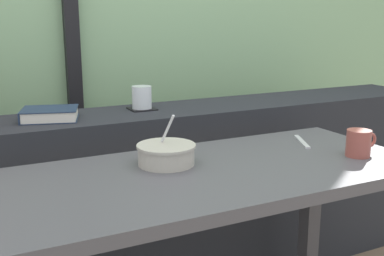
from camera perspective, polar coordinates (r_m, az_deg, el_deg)
dark_console_ledge at (r=1.97m, az=-5.43°, el=-9.24°), size 2.80×0.33×0.79m
breakfast_table at (r=1.41m, az=2.70°, el=-9.58°), size 1.25×0.56×0.72m
coaster_square at (r=1.89m, az=-6.22°, el=2.31°), size 0.10×0.10×0.00m
juice_glass at (r=1.88m, az=-6.26°, el=3.65°), size 0.08×0.08×0.09m
closed_book at (r=1.76m, az=-16.91°, el=1.63°), size 0.23×0.21×0.04m
soup_bowl at (r=1.40m, az=-3.15°, el=-3.22°), size 0.18×0.18×0.15m
fork_utensil at (r=1.70m, az=13.20°, el=-1.61°), size 0.09×0.16×0.01m
ceramic_mug at (r=1.57m, az=19.62°, el=-1.73°), size 0.11×0.08×0.08m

